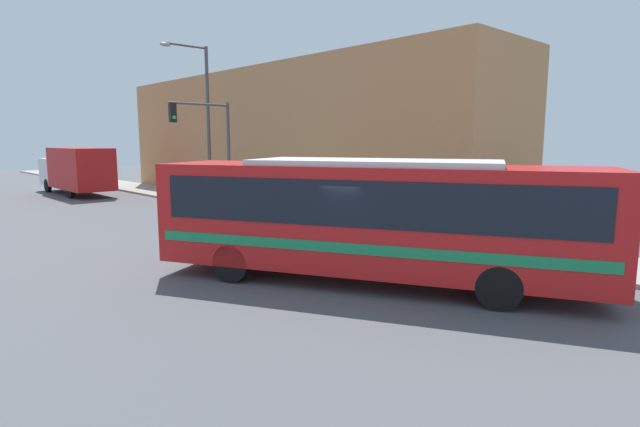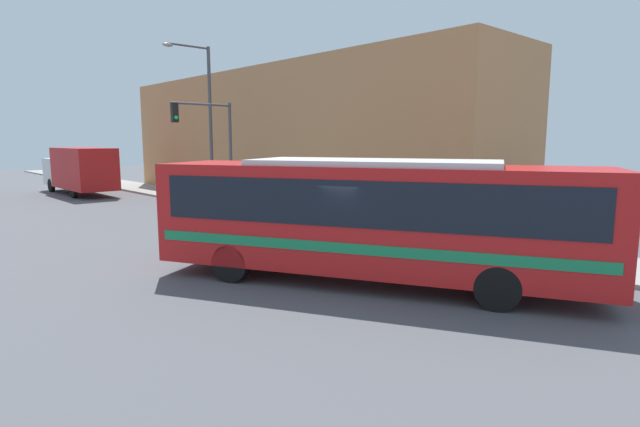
{
  "view_description": "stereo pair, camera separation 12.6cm",
  "coord_description": "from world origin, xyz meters",
  "px_view_note": "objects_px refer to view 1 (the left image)",
  "views": [
    {
      "loc": [
        -8.82,
        -8.59,
        3.51
      ],
      "look_at": [
        1.34,
        2.34,
        1.31
      ],
      "focal_mm": 28.0,
      "sensor_mm": 36.0,
      "label": 1
    },
    {
      "loc": [
        -8.73,
        -8.68,
        3.51
      ],
      "look_at": [
        1.34,
        2.34,
        1.31
      ],
      "focal_mm": 28.0,
      "sensor_mm": 36.0,
      "label": 2
    }
  ],
  "objects_px": {
    "fire_hydrant": "(401,225)",
    "pedestrian_mid_block": "(226,186)",
    "traffic_light_pole": "(209,135)",
    "pedestrian_near_corner": "(348,203)",
    "city_bus": "(373,213)",
    "delivery_truck": "(76,169)",
    "street_lamp": "(203,112)"
  },
  "relations": [
    {
      "from": "pedestrian_near_corner",
      "to": "fire_hydrant",
      "type": "bearing_deg",
      "value": -104.1
    },
    {
      "from": "city_bus",
      "to": "pedestrian_mid_block",
      "type": "relative_size",
      "value": 6.1
    },
    {
      "from": "fire_hydrant",
      "to": "traffic_light_pole",
      "type": "distance_m",
      "value": 11.75
    },
    {
      "from": "traffic_light_pole",
      "to": "pedestrian_near_corner",
      "type": "relative_size",
      "value": 3.3
    },
    {
      "from": "delivery_truck",
      "to": "street_lamp",
      "type": "distance_m",
      "value": 11.4
    },
    {
      "from": "delivery_truck",
      "to": "street_lamp",
      "type": "height_order",
      "value": "street_lamp"
    },
    {
      "from": "city_bus",
      "to": "street_lamp",
      "type": "bearing_deg",
      "value": 46.06
    },
    {
      "from": "delivery_truck",
      "to": "traffic_light_pole",
      "type": "relative_size",
      "value": 1.6
    },
    {
      "from": "pedestrian_near_corner",
      "to": "pedestrian_mid_block",
      "type": "height_order",
      "value": "pedestrian_mid_block"
    },
    {
      "from": "delivery_truck",
      "to": "pedestrian_near_corner",
      "type": "distance_m",
      "value": 20.75
    },
    {
      "from": "traffic_light_pole",
      "to": "city_bus",
      "type": "bearing_deg",
      "value": -105.05
    },
    {
      "from": "fire_hydrant",
      "to": "pedestrian_mid_block",
      "type": "relative_size",
      "value": 0.48
    },
    {
      "from": "pedestrian_near_corner",
      "to": "city_bus",
      "type": "bearing_deg",
      "value": -132.0
    },
    {
      "from": "street_lamp",
      "to": "pedestrian_near_corner",
      "type": "relative_size",
      "value": 5.19
    },
    {
      "from": "delivery_truck",
      "to": "street_lamp",
      "type": "relative_size",
      "value": 1.01
    },
    {
      "from": "traffic_light_pole",
      "to": "pedestrian_near_corner",
      "type": "xyz_separation_m",
      "value": [
        1.84,
        -7.83,
        -2.81
      ]
    },
    {
      "from": "pedestrian_mid_block",
      "to": "city_bus",
      "type": "bearing_deg",
      "value": -109.91
    },
    {
      "from": "city_bus",
      "to": "delivery_truck",
      "type": "relative_size",
      "value": 1.27
    },
    {
      "from": "delivery_truck",
      "to": "fire_hydrant",
      "type": "xyz_separation_m",
      "value": [
        3.48,
        -23.71,
        -1.11
      ]
    },
    {
      "from": "pedestrian_mid_block",
      "to": "street_lamp",
      "type": "bearing_deg",
      "value": 146.19
    },
    {
      "from": "delivery_truck",
      "to": "pedestrian_near_corner",
      "type": "xyz_separation_m",
      "value": [
        4.34,
        -20.28,
        -0.72
      ]
    },
    {
      "from": "street_lamp",
      "to": "fire_hydrant",
      "type": "bearing_deg",
      "value": -89.73
    },
    {
      "from": "traffic_light_pole",
      "to": "street_lamp",
      "type": "relative_size",
      "value": 0.64
    },
    {
      "from": "traffic_light_pole",
      "to": "pedestrian_mid_block",
      "type": "relative_size",
      "value": 3.01
    },
    {
      "from": "traffic_light_pole",
      "to": "pedestrian_near_corner",
      "type": "bearing_deg",
      "value": -76.79
    },
    {
      "from": "city_bus",
      "to": "fire_hydrant",
      "type": "relative_size",
      "value": 12.81
    },
    {
      "from": "pedestrian_near_corner",
      "to": "delivery_truck",
      "type": "bearing_deg",
      "value": 102.09
    },
    {
      "from": "city_bus",
      "to": "delivery_truck",
      "type": "height_order",
      "value": "city_bus"
    },
    {
      "from": "traffic_light_pole",
      "to": "delivery_truck",
      "type": "bearing_deg",
      "value": 101.39
    },
    {
      "from": "fire_hydrant",
      "to": "city_bus",
      "type": "bearing_deg",
      "value": -149.42
    },
    {
      "from": "city_bus",
      "to": "fire_hydrant",
      "type": "height_order",
      "value": "city_bus"
    },
    {
      "from": "city_bus",
      "to": "pedestrian_mid_block",
      "type": "xyz_separation_m",
      "value": [
        5.63,
        15.54,
        -0.74
      ]
    }
  ]
}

